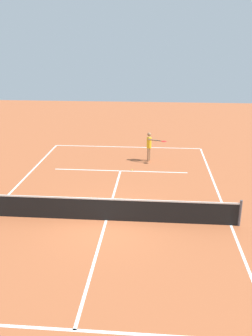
{
  "coord_description": "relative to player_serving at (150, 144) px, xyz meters",
  "views": [
    {
      "loc": [
        -1.87,
        12.85,
        6.8
      ],
      "look_at": [
        -0.46,
        -4.11,
        0.8
      ],
      "focal_mm": 38.59,
      "sensor_mm": 36.0,
      "label": 1
    }
  ],
  "objects": [
    {
      "name": "ground_plane",
      "position": [
        1.56,
        7.74,
        -1.04
      ],
      "size": [
        60.0,
        60.0,
        0.0
      ],
      "primitive_type": "plane",
      "color": "#AD5933"
    },
    {
      "name": "court_lines",
      "position": [
        1.56,
        7.74,
        -1.04
      ],
      "size": [
        9.93,
        21.42,
        0.01
      ],
      "color": "white",
      "rests_on": "ground"
    },
    {
      "name": "tennis_net",
      "position": [
        1.56,
        7.74,
        -0.55
      ],
      "size": [
        10.53,
        0.1,
        1.07
      ],
      "color": "#4C4C51",
      "rests_on": "ground"
    },
    {
      "name": "player_serving",
      "position": [
        0.0,
        0.0,
        0.0
      ],
      "size": [
        1.19,
        0.93,
        1.75
      ],
      "rotation": [
        0.0,
        0.0,
        1.2
      ],
      "color": "#9E704C",
      "rests_on": "ground"
    },
    {
      "name": "tennis_ball",
      "position": [
        0.93,
        1.79,
        -1.01
      ],
      "size": [
        0.07,
        0.07,
        0.07
      ],
      "primitive_type": "sphere",
      "color": "#CCE033",
      "rests_on": "ground"
    }
  ]
}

